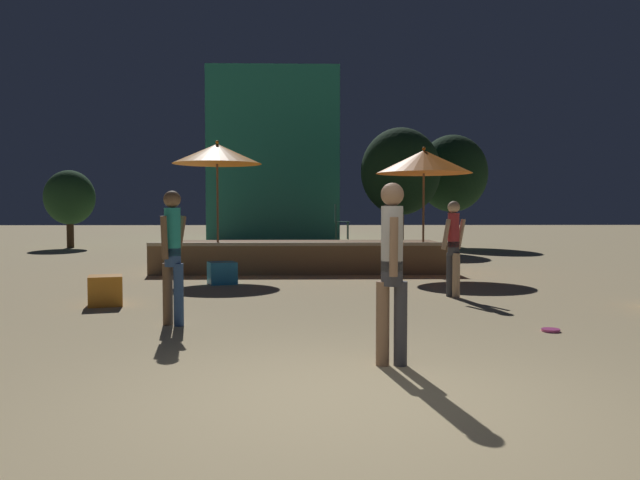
{
  "coord_description": "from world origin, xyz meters",
  "views": [
    {
      "loc": [
        -0.28,
        -4.84,
        1.5
      ],
      "look_at": [
        0.0,
        7.3,
        0.92
      ],
      "focal_mm": 35.0,
      "sensor_mm": 36.0,
      "label": 1
    }
  ],
  "objects_px": {
    "patio_umbrella_1": "(424,162)",
    "background_tree_0": "(452,174)",
    "background_tree_2": "(400,172)",
    "cube_seat_0": "(105,291)",
    "background_tree_1": "(70,198)",
    "cube_seat_2": "(222,273)",
    "bistro_chair_0": "(392,218)",
    "person_1": "(392,266)",
    "frisbee_disc": "(551,330)",
    "bistro_chair_1": "(338,218)",
    "patio_umbrella_0": "(217,154)",
    "person_2": "(453,246)",
    "person_3": "(173,252)"
  },
  "relations": [
    {
      "from": "person_1",
      "to": "background_tree_1",
      "type": "bearing_deg",
      "value": -59.62
    },
    {
      "from": "background_tree_0",
      "to": "person_2",
      "type": "bearing_deg",
      "value": -103.14
    },
    {
      "from": "patio_umbrella_1",
      "to": "background_tree_0",
      "type": "bearing_deg",
      "value": 73.55
    },
    {
      "from": "person_2",
      "to": "cube_seat_0",
      "type": "bearing_deg",
      "value": -108.26
    },
    {
      "from": "cube_seat_0",
      "to": "bistro_chair_1",
      "type": "height_order",
      "value": "bistro_chair_1"
    },
    {
      "from": "cube_seat_0",
      "to": "background_tree_1",
      "type": "bearing_deg",
      "value": 112.29
    },
    {
      "from": "background_tree_0",
      "to": "person_3",
      "type": "bearing_deg",
      "value": -113.7
    },
    {
      "from": "cube_seat_2",
      "to": "bistro_chair_1",
      "type": "distance_m",
      "value": 4.25
    },
    {
      "from": "bistro_chair_0",
      "to": "background_tree_2",
      "type": "bearing_deg",
      "value": -67.62
    },
    {
      "from": "patio_umbrella_0",
      "to": "cube_seat_0",
      "type": "distance_m",
      "value": 5.61
    },
    {
      "from": "background_tree_1",
      "to": "background_tree_2",
      "type": "bearing_deg",
      "value": -8.41
    },
    {
      "from": "cube_seat_0",
      "to": "frisbee_disc",
      "type": "height_order",
      "value": "cube_seat_0"
    },
    {
      "from": "cube_seat_0",
      "to": "cube_seat_2",
      "type": "relative_size",
      "value": 0.94
    },
    {
      "from": "person_1",
      "to": "frisbee_disc",
      "type": "height_order",
      "value": "person_1"
    },
    {
      "from": "patio_umbrella_0",
      "to": "person_1",
      "type": "distance_m",
      "value": 9.43
    },
    {
      "from": "frisbee_disc",
      "to": "background_tree_1",
      "type": "height_order",
      "value": "background_tree_1"
    },
    {
      "from": "patio_umbrella_1",
      "to": "background_tree_0",
      "type": "height_order",
      "value": "background_tree_0"
    },
    {
      "from": "bistro_chair_1",
      "to": "frisbee_disc",
      "type": "distance_m",
      "value": 8.76
    },
    {
      "from": "cube_seat_0",
      "to": "frisbee_disc",
      "type": "distance_m",
      "value": 6.61
    },
    {
      "from": "patio_umbrella_0",
      "to": "person_2",
      "type": "bearing_deg",
      "value": -41.04
    },
    {
      "from": "person_3",
      "to": "cube_seat_2",
      "type": "bearing_deg",
      "value": 114.06
    },
    {
      "from": "cube_seat_0",
      "to": "person_2",
      "type": "relative_size",
      "value": 0.38
    },
    {
      "from": "bistro_chair_0",
      "to": "frisbee_disc",
      "type": "relative_size",
      "value": 4.02
    },
    {
      "from": "background_tree_0",
      "to": "frisbee_disc",
      "type": "bearing_deg",
      "value": -99.53
    },
    {
      "from": "patio_umbrella_1",
      "to": "cube_seat_0",
      "type": "xyz_separation_m",
      "value": [
        -5.95,
        -4.82,
        -2.41
      ]
    },
    {
      "from": "background_tree_0",
      "to": "cube_seat_0",
      "type": "bearing_deg",
      "value": -119.94
    },
    {
      "from": "background_tree_1",
      "to": "cube_seat_0",
      "type": "bearing_deg",
      "value": -67.71
    },
    {
      "from": "person_1",
      "to": "background_tree_1",
      "type": "distance_m",
      "value": 21.99
    },
    {
      "from": "patio_umbrella_0",
      "to": "background_tree_0",
      "type": "relative_size",
      "value": 0.67
    },
    {
      "from": "patio_umbrella_0",
      "to": "cube_seat_2",
      "type": "xyz_separation_m",
      "value": [
        0.36,
        -1.97,
        -2.6
      ]
    },
    {
      "from": "bistro_chair_0",
      "to": "frisbee_disc",
      "type": "height_order",
      "value": "bistro_chair_0"
    },
    {
      "from": "person_2",
      "to": "bistro_chair_1",
      "type": "bearing_deg",
      "value": 171.48
    },
    {
      "from": "cube_seat_2",
      "to": "bistro_chair_0",
      "type": "xyz_separation_m",
      "value": [
        3.97,
        3.57,
        1.08
      ]
    },
    {
      "from": "patio_umbrella_1",
      "to": "person_1",
      "type": "relative_size",
      "value": 1.7
    },
    {
      "from": "patio_umbrella_0",
      "to": "bistro_chair_0",
      "type": "distance_m",
      "value": 4.86
    },
    {
      "from": "cube_seat_2",
      "to": "bistro_chair_0",
      "type": "bearing_deg",
      "value": 41.92
    },
    {
      "from": "person_2",
      "to": "background_tree_1",
      "type": "bearing_deg",
      "value": -167.03
    },
    {
      "from": "person_1",
      "to": "bistro_chair_1",
      "type": "xyz_separation_m",
      "value": [
        0.01,
        10.03,
        0.34
      ]
    },
    {
      "from": "patio_umbrella_0",
      "to": "patio_umbrella_1",
      "type": "bearing_deg",
      "value": -0.47
    },
    {
      "from": "frisbee_disc",
      "to": "background_tree_2",
      "type": "xyz_separation_m",
      "value": [
        0.52,
        15.81,
        2.94
      ]
    },
    {
      "from": "patio_umbrella_0",
      "to": "bistro_chair_1",
      "type": "relative_size",
      "value": 3.49
    },
    {
      "from": "person_3",
      "to": "bistro_chair_1",
      "type": "relative_size",
      "value": 1.95
    },
    {
      "from": "patio_umbrella_1",
      "to": "cube_seat_2",
      "type": "bearing_deg",
      "value": -156.77
    },
    {
      "from": "patio_umbrella_1",
      "to": "frisbee_disc",
      "type": "bearing_deg",
      "value": -87.97
    },
    {
      "from": "cube_seat_0",
      "to": "background_tree_2",
      "type": "xyz_separation_m",
      "value": [
        6.72,
        13.53,
        2.72
      ]
    },
    {
      "from": "cube_seat_0",
      "to": "person_3",
      "type": "distance_m",
      "value": 2.38
    },
    {
      "from": "patio_umbrella_1",
      "to": "background_tree_2",
      "type": "relative_size",
      "value": 0.65
    },
    {
      "from": "cube_seat_2",
      "to": "bistro_chair_1",
      "type": "height_order",
      "value": "bistro_chair_1"
    },
    {
      "from": "patio_umbrella_1",
      "to": "person_2",
      "type": "height_order",
      "value": "patio_umbrella_1"
    },
    {
      "from": "bistro_chair_0",
      "to": "person_1",
      "type": "bearing_deg",
      "value": 114.94
    }
  ]
}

